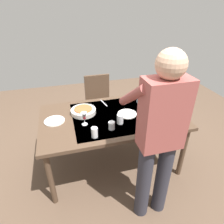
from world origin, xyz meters
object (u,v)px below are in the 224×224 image
Objects in this scene: water_cup_near_right at (139,99)px; side_bowl_salad at (150,99)px; dining_table at (112,120)px; wine_bottle at (145,100)px; chair_near at (99,100)px; person_server at (159,136)px; water_cup_far_right at (95,132)px; water_cup_near_left at (120,119)px; wine_glass_left at (84,116)px; serving_bowl_pasta at (83,111)px; dinner_plate_near at (127,114)px; dinner_plate_far at (55,121)px; water_cup_far_left at (112,126)px.

water_cup_near_right is 0.54× the size of side_bowl_salad.
wine_bottle is at bearing -169.62° from dining_table.
person_server reaches higher than chair_near.
water_cup_near_left is at bearing -151.86° from water_cup_far_right.
chair_near reaches higher than wine_glass_left.
water_cup_near_left is 0.36× the size of serving_bowl_pasta.
chair_near is 3.96× the size of dinner_plate_near.
chair_near is at bearing -83.36° from person_server.
person_server is at bearing 137.11° from dinner_plate_far.
water_cup_near_right is at bearing -1.41° from side_bowl_salad.
chair_near is 8.36× the size of water_cup_near_left.
side_bowl_salad is at bearing 178.59° from water_cup_near_right.
water_cup_near_left reaches higher than dinner_plate_far.
chair_near reaches higher than serving_bowl_pasta.
side_bowl_salad is 0.78× the size of dinner_plate_near.
water_cup_far_right is at bearing 95.05° from serving_bowl_pasta.
dinner_plate_near is (-0.17, 0.90, 0.23)m from chair_near.
dinner_plate_far is (0.39, -0.40, -0.05)m from water_cup_far_right.
dinner_plate_near is at bearing 20.55° from wine_bottle.
water_cup_near_left reaches higher than side_bowl_salad.
water_cup_far_right is (0.48, -0.40, -0.16)m from person_server.
water_cup_near_left is (0.41, 0.26, -0.06)m from wine_bottle.
wine_bottle is at bearing -147.37° from water_cup_near_left.
chair_near is 3.96× the size of dinner_plate_far.
dining_table is at bearing 10.38° from wine_bottle.
serving_bowl_pasta is 1.67× the size of side_bowl_salad.
water_cup_far_left reaches higher than dining_table.
dinner_plate_far is (0.71, -0.23, -0.05)m from water_cup_near_left.
dinner_plate_far is (0.68, 0.83, 0.23)m from chair_near.
water_cup_far_left reaches higher than dinner_plate_far.
chair_near reaches higher than water_cup_near_right.
side_bowl_salad is 0.78× the size of dinner_plate_far.
side_bowl_salad reaches higher than dining_table.
water_cup_near_right is 0.36m from dinner_plate_near.
chair_near is 1.70m from person_server.
dining_table is at bearing 21.02° from side_bowl_salad.
water_cup_far_right is (0.32, 0.17, -0.00)m from water_cup_near_left.
water_cup_near_left is 1.00× the size of water_cup_far_right.
water_cup_near_right is 0.32× the size of serving_bowl_pasta.
water_cup_far_left reaches higher than dinner_plate_near.
serving_bowl_pasta reaches higher than dinner_plate_near.
dinner_plate_far is at bearing -18.03° from water_cup_near_left.
water_cup_near_left is 0.75m from dinner_plate_far.
water_cup_near_left is at bearing 103.96° from dining_table.
water_cup_far_left is at bearing 44.03° from water_cup_near_right.
water_cup_near_left is 0.47× the size of dinner_plate_near.
dining_table is at bearing -5.73° from dinner_plate_near.
dinner_plate_near is at bearing -144.10° from water_cup_far_right.
wine_bottle is (-0.46, -0.08, 0.18)m from dining_table.
water_cup_near_left is at bearing -74.63° from person_server.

